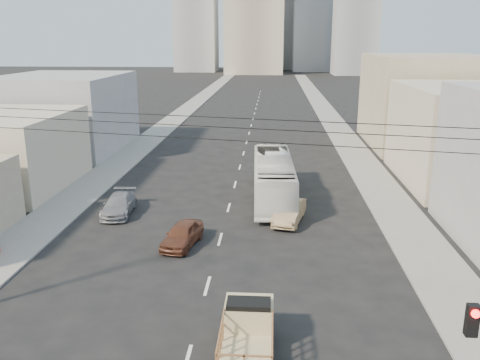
# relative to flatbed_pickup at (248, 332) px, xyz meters

# --- Properties ---
(sidewalk_left) EXTENTS (3.50, 180.00, 0.12)m
(sidewalk_left) POSITION_rel_flatbed_pickup_xyz_m (-14.01, 67.67, -1.03)
(sidewalk_left) COLOR slate
(sidewalk_left) RESTS_ON ground
(sidewalk_right) EXTENTS (3.50, 180.00, 0.12)m
(sidewalk_right) POSITION_rel_flatbed_pickup_xyz_m (9.49, 67.67, -1.03)
(sidewalk_right) COLOR slate
(sidewalk_right) RESTS_ON ground
(lane_dashes) EXTENTS (0.15, 104.00, 0.01)m
(lane_dashes) POSITION_rel_flatbed_pickup_xyz_m (-2.26, 50.67, -1.09)
(lane_dashes) COLOR silver
(lane_dashes) RESTS_ON ground
(flatbed_pickup) EXTENTS (1.95, 4.41, 1.90)m
(flatbed_pickup) POSITION_rel_flatbed_pickup_xyz_m (0.00, 0.00, 0.00)
(flatbed_pickup) COLOR tan
(flatbed_pickup) RESTS_ON ground
(city_bus) EXTENTS (3.27, 12.15, 3.36)m
(city_bus) POSITION_rel_flatbed_pickup_xyz_m (0.90, 19.83, 0.58)
(city_bus) COLOR white
(city_bus) RESTS_ON ground
(sedan_brown) EXTENTS (2.33, 4.21, 1.35)m
(sedan_brown) POSITION_rel_flatbed_pickup_xyz_m (-4.36, 10.61, -0.42)
(sedan_brown) COLOR brown
(sedan_brown) RESTS_ON ground
(sedan_tan) EXTENTS (2.43, 4.57, 1.43)m
(sedan_tan) POSITION_rel_flatbed_pickup_xyz_m (1.99, 14.99, -0.38)
(sedan_tan) COLOR #9F855D
(sedan_tan) RESTS_ON ground
(sedan_grey) EXTENTS (2.21, 4.71, 1.33)m
(sedan_grey) POSITION_rel_flatbed_pickup_xyz_m (-9.68, 15.83, -0.43)
(sedan_grey) COLOR gray
(sedan_grey) RESTS_ON ground
(overhead_wires) EXTENTS (23.01, 5.02, 0.72)m
(overhead_wires) POSITION_rel_flatbed_pickup_xyz_m (-2.26, -0.83, 7.87)
(overhead_wires) COLOR black
(overhead_wires) RESTS_ON ground
(bldg_right_mid) EXTENTS (11.00, 14.00, 8.00)m
(bldg_right_mid) POSITION_rel_flatbed_pickup_xyz_m (17.24, 25.67, 2.91)
(bldg_right_mid) COLOR beige
(bldg_right_mid) RESTS_ON ground
(bldg_right_far) EXTENTS (12.00, 16.00, 10.00)m
(bldg_right_far) POSITION_rel_flatbed_pickup_xyz_m (17.74, 41.67, 3.91)
(bldg_right_far) COLOR tan
(bldg_right_far) RESTS_ON ground
(bldg_left_far) EXTENTS (12.00, 16.00, 8.00)m
(bldg_left_far) POSITION_rel_flatbed_pickup_xyz_m (-21.76, 36.67, 2.91)
(bldg_left_far) COLOR gray
(bldg_left_far) RESTS_ON ground
(midrise_ne) EXTENTS (16.00, 16.00, 40.00)m
(midrise_ne) POSITION_rel_flatbed_pickup_xyz_m (15.74, 182.67, 18.91)
(midrise_ne) COLOR gray
(midrise_ne) RESTS_ON ground
(midrise_nw) EXTENTS (15.00, 15.00, 34.00)m
(midrise_nw) POSITION_rel_flatbed_pickup_xyz_m (-28.26, 177.67, 15.91)
(midrise_nw) COLOR gray
(midrise_nw) RESTS_ON ground
(midrise_back) EXTENTS (18.00, 18.00, 44.00)m
(midrise_back) POSITION_rel_flatbed_pickup_xyz_m (3.74, 197.67, 20.91)
(midrise_back) COLOR gray
(midrise_back) RESTS_ON ground
(midrise_east) EXTENTS (14.00, 14.00, 28.00)m
(midrise_east) POSITION_rel_flatbed_pickup_xyz_m (27.74, 162.67, 12.91)
(midrise_east) COLOR gray
(midrise_east) RESTS_ON ground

